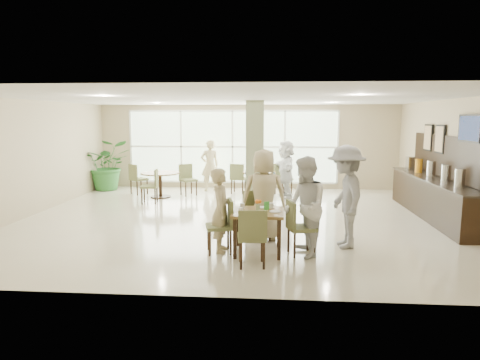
# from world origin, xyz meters

# --- Properties ---
(ground) EXTENTS (10.00, 10.00, 0.00)m
(ground) POSITION_xyz_m (0.00, 0.00, 0.00)
(ground) COLOR beige
(ground) RESTS_ON ground
(room_shell) EXTENTS (10.00, 10.00, 10.00)m
(room_shell) POSITION_xyz_m (0.00, 0.00, 1.70)
(room_shell) COLOR white
(room_shell) RESTS_ON ground
(window_bank) EXTENTS (7.00, 0.04, 7.00)m
(window_bank) POSITION_xyz_m (-0.50, 4.46, 1.40)
(window_bank) COLOR silver
(window_bank) RESTS_ON ground
(column) EXTENTS (0.45, 0.45, 2.80)m
(column) POSITION_xyz_m (0.40, 1.20, 1.40)
(column) COLOR #727C56
(column) RESTS_ON ground
(main_table) EXTENTS (0.88, 0.88, 0.75)m
(main_table) POSITION_xyz_m (0.62, -2.54, 0.65)
(main_table) COLOR brown
(main_table) RESTS_ON ground
(round_table_left) EXTENTS (1.16, 1.16, 0.75)m
(round_table_left) POSITION_xyz_m (-2.50, 2.58, 0.59)
(round_table_left) COLOR brown
(round_table_left) RESTS_ON ground
(round_table_right) EXTENTS (1.00, 1.00, 0.75)m
(round_table_right) POSITION_xyz_m (0.46, 2.93, 0.55)
(round_table_right) COLOR brown
(round_table_right) RESTS_ON ground
(chairs_main_table) EXTENTS (1.99, 2.05, 0.95)m
(chairs_main_table) POSITION_xyz_m (0.62, -2.53, 0.47)
(chairs_main_table) COLOR #515B32
(chairs_main_table) RESTS_ON ground
(chairs_table_left) EXTENTS (2.22, 1.96, 0.95)m
(chairs_table_left) POSITION_xyz_m (-2.53, 2.56, 0.47)
(chairs_table_left) COLOR #515B32
(chairs_table_left) RESTS_ON ground
(chairs_table_right) EXTENTS (1.99, 1.80, 0.95)m
(chairs_table_right) POSITION_xyz_m (0.49, 2.99, 0.47)
(chairs_table_right) COLOR #515B32
(chairs_table_right) RESTS_ON ground
(tabletop_clutter) EXTENTS (0.72, 0.77, 0.21)m
(tabletop_clutter) POSITION_xyz_m (0.62, -2.52, 0.81)
(tabletop_clutter) COLOR white
(tabletop_clutter) RESTS_ON main_table
(buffet_counter) EXTENTS (0.64, 4.70, 1.95)m
(buffet_counter) POSITION_xyz_m (4.70, 0.51, 0.55)
(buffet_counter) COLOR black
(buffet_counter) RESTS_ON ground
(wall_tv) EXTENTS (0.06, 1.00, 0.58)m
(wall_tv) POSITION_xyz_m (4.94, -0.60, 2.15)
(wall_tv) COLOR black
(wall_tv) RESTS_ON ground
(framed_art_a) EXTENTS (0.05, 0.55, 0.70)m
(framed_art_a) POSITION_xyz_m (4.95, 1.00, 1.85)
(framed_art_a) COLOR black
(framed_art_a) RESTS_ON ground
(framed_art_b) EXTENTS (0.05, 0.55, 0.70)m
(framed_art_b) POSITION_xyz_m (4.95, 1.80, 1.85)
(framed_art_b) COLOR black
(framed_art_b) RESTS_ON ground
(potted_plant) EXTENTS (1.94, 1.94, 1.66)m
(potted_plant) POSITION_xyz_m (-4.57, 3.76, 0.83)
(potted_plant) COLOR #2A692A
(potted_plant) RESTS_ON ground
(teen_left) EXTENTS (0.38, 0.56, 1.49)m
(teen_left) POSITION_xyz_m (-0.03, -2.52, 0.75)
(teen_left) COLOR tan
(teen_left) RESTS_ON ground
(teen_far) EXTENTS (0.90, 0.54, 1.78)m
(teen_far) POSITION_xyz_m (0.71, -1.71, 0.89)
(teen_far) COLOR tan
(teen_far) RESTS_ON ground
(teen_right) EXTENTS (0.80, 0.95, 1.73)m
(teen_right) POSITION_xyz_m (1.43, -2.65, 0.86)
(teen_right) COLOR white
(teen_right) RESTS_ON ground
(teen_standing) EXTENTS (0.79, 1.26, 1.88)m
(teen_standing) POSITION_xyz_m (2.20, -2.07, 0.94)
(teen_standing) COLOR #98979A
(teen_standing) RESTS_ON ground
(adult_a) EXTENTS (1.06, 0.84, 1.58)m
(adult_a) POSITION_xyz_m (0.50, 2.10, 0.79)
(adult_a) COLOR teal
(adult_a) RESTS_ON ground
(adult_b) EXTENTS (0.94, 1.67, 1.70)m
(adult_b) POSITION_xyz_m (1.26, 2.87, 0.85)
(adult_b) COLOR white
(adult_b) RESTS_ON ground
(adult_standing) EXTENTS (0.72, 0.61, 1.67)m
(adult_standing) POSITION_xyz_m (-1.18, 3.81, 0.83)
(adult_standing) COLOR tan
(adult_standing) RESTS_ON ground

